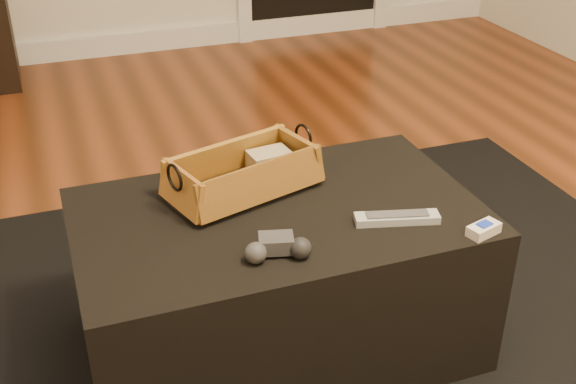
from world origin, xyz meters
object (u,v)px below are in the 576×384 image
object	(u,v)px
tv_remote	(240,187)
silver_remote	(397,218)
ottoman	(278,280)
wicker_basket	(243,175)
game_controller	(277,248)
cream_gadget	(484,229)

from	to	relation	value
tv_remote	silver_remote	bearing A→B (deg)	-61.15
ottoman	tv_remote	xyz separation A→B (m)	(-0.06, 0.10, 0.23)
wicker_basket	game_controller	distance (m)	0.32
game_controller	ottoman	bearing A→B (deg)	70.77
tv_remote	cream_gadget	size ratio (longest dim) A/B	2.31
game_controller	silver_remote	xyz separation A→B (m)	(0.32, 0.04, -0.01)
ottoman	cream_gadget	world-z (taller)	cream_gadget
ottoman	silver_remote	size ratio (longest dim) A/B	4.79
silver_remote	cream_gadget	size ratio (longest dim) A/B	2.34
tv_remote	game_controller	world-z (taller)	game_controller
tv_remote	silver_remote	world-z (taller)	tv_remote
game_controller	tv_remote	bearing A→B (deg)	89.69
wicker_basket	silver_remote	size ratio (longest dim) A/B	2.06
ottoman	wicker_basket	distance (m)	0.29
game_controller	cream_gadget	world-z (taller)	game_controller
tv_remote	silver_remote	size ratio (longest dim) A/B	0.99
tv_remote	wicker_basket	bearing A→B (deg)	30.87
tv_remote	wicker_basket	xyz separation A→B (m)	(0.01, 0.02, 0.02)
game_controller	cream_gadget	xyz separation A→B (m)	(0.48, -0.07, -0.01)
wicker_basket	cream_gadget	bearing A→B (deg)	-39.71
tv_remote	cream_gadget	world-z (taller)	tv_remote
cream_gadget	tv_remote	bearing A→B (deg)	142.61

